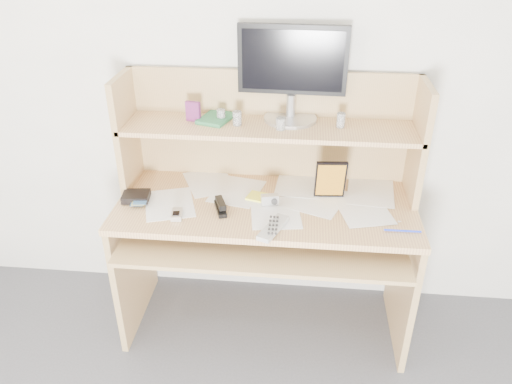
# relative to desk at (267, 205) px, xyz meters

# --- Properties ---
(back_wall) EXTENTS (3.60, 0.04, 2.50)m
(back_wall) POSITION_rel_desk_xyz_m (0.00, 0.24, 0.56)
(back_wall) COLOR white
(back_wall) RESTS_ON floor
(desk) EXTENTS (1.40, 0.70, 1.30)m
(desk) POSITION_rel_desk_xyz_m (0.00, 0.00, 0.00)
(desk) COLOR #DAB270
(desk) RESTS_ON floor
(paper_clutter) EXTENTS (1.32, 0.54, 0.01)m
(paper_clutter) POSITION_rel_desk_xyz_m (0.00, -0.08, 0.06)
(paper_clutter) COLOR white
(paper_clutter) RESTS_ON desk
(keyboard) EXTENTS (0.41, 0.20, 0.03)m
(keyboard) POSITION_rel_desk_xyz_m (-0.10, -0.17, -0.03)
(keyboard) COLOR black
(keyboard) RESTS_ON desk
(tv_remote) EXTENTS (0.13, 0.21, 0.02)m
(tv_remote) POSITION_rel_desk_xyz_m (0.05, -0.31, 0.07)
(tv_remote) COLOR #A6A6A1
(tv_remote) RESTS_ON paper_clutter
(flip_phone) EXTENTS (0.06, 0.09, 0.02)m
(flip_phone) POSITION_rel_desk_xyz_m (-0.39, -0.24, 0.07)
(flip_phone) COLOR silver
(flip_phone) RESTS_ON paper_clutter
(stapler) EXTENTS (0.08, 0.14, 0.04)m
(stapler) POSITION_rel_desk_xyz_m (-0.20, -0.17, 0.08)
(stapler) COLOR black
(stapler) RESTS_ON paper_clutter
(wallet) EXTENTS (0.13, 0.11, 0.03)m
(wallet) POSITION_rel_desk_xyz_m (-0.61, -0.11, 0.08)
(wallet) COLOR black
(wallet) RESTS_ON paper_clutter
(sticky_note_pad) EXTENTS (0.11, 0.11, 0.01)m
(sticky_note_pad) POSITION_rel_desk_xyz_m (-0.05, -0.03, 0.06)
(sticky_note_pad) COLOR yellow
(sticky_note_pad) RESTS_ON desk
(digital_camera) EXTENTS (0.09, 0.05, 0.05)m
(digital_camera) POSITION_rel_desk_xyz_m (0.02, -0.10, 0.09)
(digital_camera) COLOR silver
(digital_camera) RESTS_ON paper_clutter
(game_case) EXTENTS (0.14, 0.03, 0.20)m
(game_case) POSITION_rel_desk_xyz_m (0.30, -0.01, 0.16)
(game_case) COLOR black
(game_case) RESTS_ON paper_clutter
(blue_pen) EXTENTS (0.16, 0.01, 0.01)m
(blue_pen) POSITION_rel_desk_xyz_m (0.60, -0.27, 0.07)
(blue_pen) COLOR #1C32D4
(blue_pen) RESTS_ON paper_clutter
(card_box) EXTENTS (0.07, 0.04, 0.10)m
(card_box) POSITION_rel_desk_xyz_m (-0.36, 0.09, 0.43)
(card_box) COLOR #A9161C
(card_box) RESTS_ON desk
(shelf_book) EXTENTS (0.18, 0.21, 0.02)m
(shelf_book) POSITION_rel_desk_xyz_m (-0.26, 0.11, 0.40)
(shelf_book) COLOR #34834C
(shelf_book) RESTS_ON desk
(chip_stack_a) EXTENTS (0.04, 0.04, 0.06)m
(chip_stack_a) POSITION_rel_desk_xyz_m (-0.23, 0.11, 0.41)
(chip_stack_a) COLOR black
(chip_stack_a) RESTS_ON desk
(chip_stack_b) EXTENTS (0.04, 0.04, 0.07)m
(chip_stack_b) POSITION_rel_desk_xyz_m (-0.15, 0.06, 0.42)
(chip_stack_b) COLOR white
(chip_stack_b) RESTS_ON desk
(chip_stack_c) EXTENTS (0.05, 0.05, 0.06)m
(chip_stack_c) POSITION_rel_desk_xyz_m (0.06, 0.03, 0.41)
(chip_stack_c) COLOR black
(chip_stack_c) RESTS_ON desk
(chip_stack_d) EXTENTS (0.05, 0.05, 0.07)m
(chip_stack_d) POSITION_rel_desk_xyz_m (0.33, 0.08, 0.42)
(chip_stack_d) COLOR silver
(chip_stack_d) RESTS_ON desk
(monitor) EXTENTS (0.50, 0.25, 0.43)m
(monitor) POSITION_rel_desk_xyz_m (0.09, 0.17, 0.62)
(monitor) COLOR #B9BABF
(monitor) RESTS_ON desk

